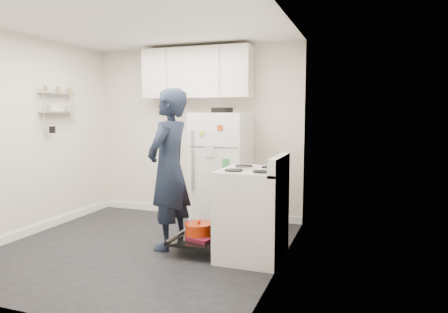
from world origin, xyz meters
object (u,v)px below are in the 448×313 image
at_px(electric_range, 251,214).
at_px(person, 169,169).
at_px(refrigerator, 222,169).
at_px(open_oven_door, 200,234).

distance_m(electric_range, person, 1.06).
bearing_deg(person, refrigerator, 170.99).
height_order(refrigerator, person, person).
xyz_separation_m(open_oven_door, refrigerator, (-0.13, 1.12, 0.58)).
xyz_separation_m(electric_range, open_oven_door, (-0.59, -0.02, -0.27)).
relative_size(electric_range, refrigerator, 0.68).
distance_m(refrigerator, person, 1.14).
relative_size(open_oven_door, refrigerator, 0.43).
xyz_separation_m(refrigerator, person, (-0.24, -1.11, 0.13)).
relative_size(open_oven_door, person, 0.39).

